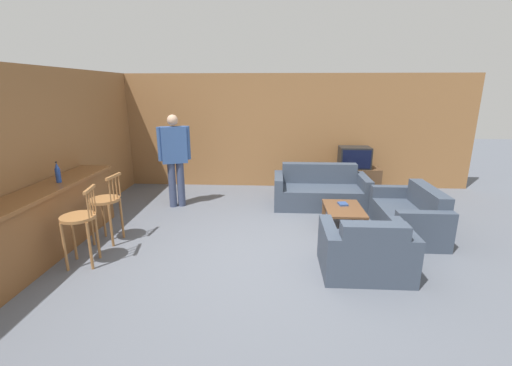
# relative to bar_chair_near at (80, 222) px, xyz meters

# --- Properties ---
(ground_plane) EXTENTS (24.00, 24.00, 0.00)m
(ground_plane) POSITION_rel_bar_chair_near_xyz_m (2.31, 0.32, -0.60)
(ground_plane) COLOR #565B66
(wall_back) EXTENTS (9.40, 0.08, 2.60)m
(wall_back) POSITION_rel_bar_chair_near_xyz_m (2.31, 3.98, 0.70)
(wall_back) COLOR olive
(wall_back) RESTS_ON ground_plane
(wall_left) EXTENTS (0.08, 8.66, 2.60)m
(wall_left) POSITION_rel_bar_chair_near_xyz_m (-0.98, 1.65, 0.70)
(wall_left) COLOR olive
(wall_left) RESTS_ON ground_plane
(bar_counter) EXTENTS (0.55, 2.83, 0.96)m
(bar_counter) POSITION_rel_bar_chair_near_xyz_m (-0.64, 0.33, -0.11)
(bar_counter) COLOR brown
(bar_counter) RESTS_ON ground_plane
(bar_chair_near) EXTENTS (0.51, 0.51, 1.06)m
(bar_chair_near) POSITION_rel_bar_chair_near_xyz_m (0.00, 0.00, 0.00)
(bar_chair_near) COLOR #996638
(bar_chair_near) RESTS_ON ground_plane
(bar_chair_mid) EXTENTS (0.48, 0.48, 1.06)m
(bar_chair_mid) POSITION_rel_bar_chair_near_xyz_m (0.00, 0.71, 0.00)
(bar_chair_mid) COLOR #996638
(bar_chair_mid) RESTS_ON ground_plane
(couch_far) EXTENTS (1.82, 0.88, 0.80)m
(couch_far) POSITION_rel_bar_chair_near_xyz_m (3.43, 2.58, -0.31)
(couch_far) COLOR #384251
(couch_far) RESTS_ON ground_plane
(armchair_near) EXTENTS (1.09, 0.84, 0.78)m
(armchair_near) POSITION_rel_bar_chair_near_xyz_m (3.68, -0.02, -0.31)
(armchair_near) COLOR #384251
(armchair_near) RESTS_ON ground_plane
(loveseat_right) EXTENTS (0.81, 1.46, 0.77)m
(loveseat_right) POSITION_rel_bar_chair_near_xyz_m (4.70, 1.28, -0.31)
(loveseat_right) COLOR #384251
(loveseat_right) RESTS_ON ground_plane
(coffee_table) EXTENTS (0.61, 0.88, 0.37)m
(coffee_table) POSITION_rel_bar_chair_near_xyz_m (3.68, 1.42, -0.29)
(coffee_table) COLOR brown
(coffee_table) RESTS_ON ground_plane
(tv_unit) EXTENTS (1.15, 0.50, 0.55)m
(tv_unit) POSITION_rel_bar_chair_near_xyz_m (4.29, 3.60, -0.32)
(tv_unit) COLOR #513823
(tv_unit) RESTS_ON ground_plane
(tv) EXTENTS (0.67, 0.45, 0.47)m
(tv) POSITION_rel_bar_chair_near_xyz_m (4.29, 3.59, 0.19)
(tv) COLOR black
(tv) RESTS_ON tv_unit
(bottle) EXTENTS (0.07, 0.07, 0.31)m
(bottle) POSITION_rel_bar_chair_near_xyz_m (-0.60, 0.61, 0.50)
(bottle) COLOR #234293
(bottle) RESTS_ON bar_counter
(book_on_table) EXTENTS (0.17, 0.19, 0.03)m
(book_on_table) POSITION_rel_bar_chair_near_xyz_m (3.68, 1.56, -0.21)
(book_on_table) COLOR navy
(book_on_table) RESTS_ON coffee_table
(person_by_window) EXTENTS (0.58, 0.35, 1.80)m
(person_by_window) POSITION_rel_bar_chair_near_xyz_m (0.59, 2.38, 0.42)
(person_by_window) COLOR #384260
(person_by_window) RESTS_ON ground_plane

